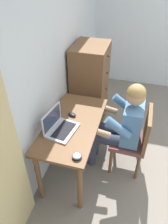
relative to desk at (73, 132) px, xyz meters
The scene contains 8 objects.
wall_back 0.78m from the desk, 50.87° to the left, with size 4.80×0.05×2.50m, color silver.
desk is the anchor object (origin of this frame).
dresser 1.01m from the desk, ahead, with size 0.58×0.50×1.25m.
chair 0.73m from the desk, 72.61° to the right, with size 0.43×0.41×0.88m.
person_seated 0.55m from the desk, 66.65° to the right, with size 0.53×0.59×1.19m.
laptop 0.25m from the desk, 144.91° to the left, with size 0.38×0.30×0.24m.
computer_mouse 0.19m from the desk, 20.64° to the left, with size 0.06×0.10×0.03m, color black.
desk_clock 0.50m from the desk, 157.37° to the right, with size 0.09×0.09×0.03m.
Camera 1 is at (-1.96, 1.25, 2.25)m, focal length 34.43 mm.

